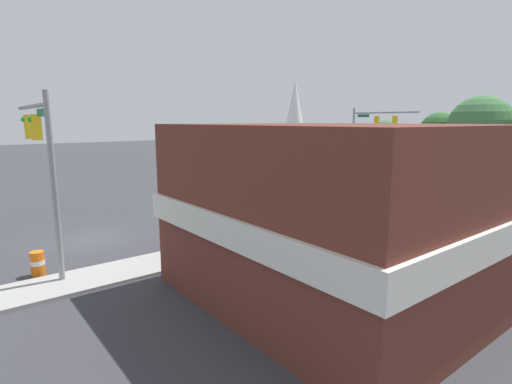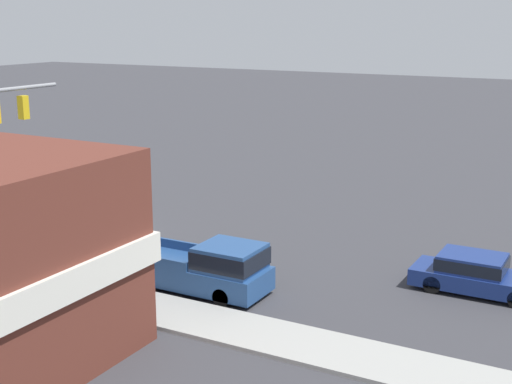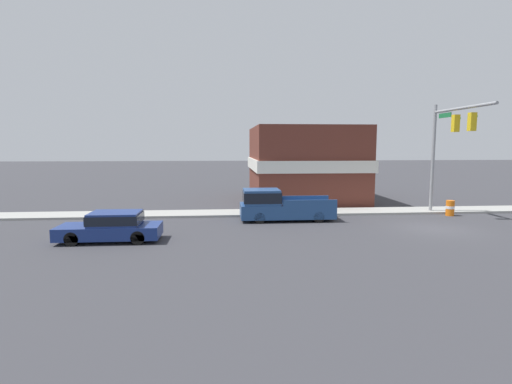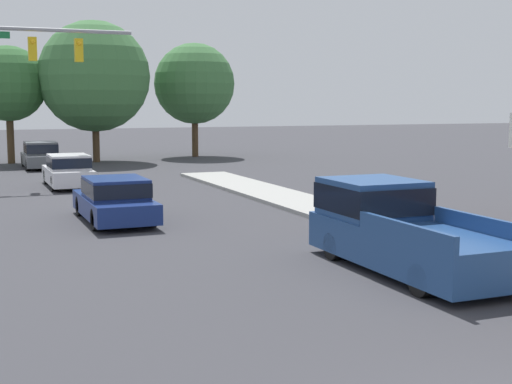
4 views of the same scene
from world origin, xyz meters
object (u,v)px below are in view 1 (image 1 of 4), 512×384
car_second_ahead (377,178)px  pickup_truck_parked (253,211)px  car_lead (302,189)px  car_distant (429,169)px  construction_barrel (38,263)px

car_second_ahead → pickup_truck_parked: size_ratio=0.82×
pickup_truck_parked → car_lead: bearing=118.4°
car_lead → car_second_ahead: 10.16m
car_second_ahead → pickup_truck_parked: (4.76, -18.85, 0.18)m
car_distant → pickup_truck_parked: 29.26m
car_lead → car_distant: size_ratio=1.03×
car_second_ahead → pickup_truck_parked: bearing=-75.8°
car_distant → construction_barrel: car_distant is taller
pickup_truck_parked → construction_barrel: size_ratio=5.70×
car_lead → car_distant: car_distant is taller
car_lead → pickup_truck_parked: bearing=-61.6°
car_lead → construction_barrel: bearing=-75.2°
pickup_truck_parked → construction_barrel: bearing=-86.8°
car_lead → pickup_truck_parked: (4.70, -8.70, 0.20)m
car_lead → construction_barrel: 20.95m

